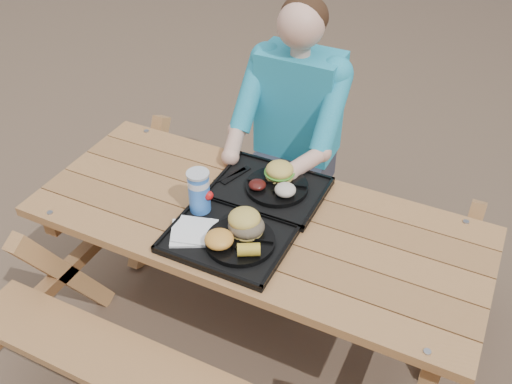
% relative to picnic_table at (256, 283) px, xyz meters
% --- Properties ---
extents(ground, '(60.00, 60.00, 0.00)m').
position_rel_picnic_table_xyz_m(ground, '(0.00, 0.00, -0.38)').
color(ground, '#999999').
rests_on(ground, ground).
extents(picnic_table, '(1.80, 1.49, 0.75)m').
position_rel_picnic_table_xyz_m(picnic_table, '(0.00, 0.00, 0.00)').
color(picnic_table, '#999999').
rests_on(picnic_table, ground).
extents(tray_near, '(0.45, 0.35, 0.02)m').
position_rel_picnic_table_xyz_m(tray_near, '(-0.04, -0.17, 0.39)').
color(tray_near, black).
rests_on(tray_near, picnic_table).
extents(tray_far, '(0.45, 0.35, 0.02)m').
position_rel_picnic_table_xyz_m(tray_far, '(-0.02, 0.17, 0.39)').
color(tray_far, black).
rests_on(tray_far, picnic_table).
extents(plate_near, '(0.26, 0.26, 0.02)m').
position_rel_picnic_table_xyz_m(plate_near, '(0.02, -0.17, 0.41)').
color(plate_near, black).
rests_on(plate_near, tray_near).
extents(plate_far, '(0.26, 0.26, 0.02)m').
position_rel_picnic_table_xyz_m(plate_far, '(0.01, 0.18, 0.41)').
color(plate_far, black).
rests_on(plate_far, tray_far).
extents(napkin_stack, '(0.21, 0.21, 0.02)m').
position_rel_picnic_table_xyz_m(napkin_stack, '(-0.17, -0.21, 0.40)').
color(napkin_stack, white).
rests_on(napkin_stack, tray_near).
extents(soda_cup, '(0.08, 0.08, 0.17)m').
position_rel_picnic_table_xyz_m(soda_cup, '(-0.21, -0.07, 0.48)').
color(soda_cup, blue).
rests_on(soda_cup, tray_near).
extents(condiment_bbq, '(0.05, 0.05, 0.03)m').
position_rel_picnic_table_xyz_m(condiment_bbq, '(-0.03, -0.05, 0.41)').
color(condiment_bbq, black).
rests_on(condiment_bbq, tray_near).
extents(condiment_mustard, '(0.05, 0.05, 0.03)m').
position_rel_picnic_table_xyz_m(condiment_mustard, '(0.02, -0.05, 0.41)').
color(condiment_mustard, yellow).
rests_on(condiment_mustard, tray_near).
extents(sandwich, '(0.13, 0.13, 0.13)m').
position_rel_picnic_table_xyz_m(sandwich, '(0.02, -0.13, 0.48)').
color(sandwich, gold).
rests_on(sandwich, plate_near).
extents(mac_cheese, '(0.11, 0.11, 0.05)m').
position_rel_picnic_table_xyz_m(mac_cheese, '(-0.03, -0.23, 0.44)').
color(mac_cheese, gold).
rests_on(mac_cheese, plate_near).
extents(corn_cob, '(0.11, 0.11, 0.05)m').
position_rel_picnic_table_xyz_m(corn_cob, '(0.08, -0.23, 0.44)').
color(corn_cob, gold).
rests_on(corn_cob, plate_near).
extents(cutlery_far, '(0.07, 0.16, 0.01)m').
position_rel_picnic_table_xyz_m(cutlery_far, '(-0.19, 0.19, 0.40)').
color(cutlery_far, black).
rests_on(cutlery_far, tray_far).
extents(burger, '(0.12, 0.12, 0.11)m').
position_rel_picnic_table_xyz_m(burger, '(-0.01, 0.24, 0.47)').
color(burger, gold).
rests_on(burger, plate_far).
extents(baked_beans, '(0.07, 0.07, 0.03)m').
position_rel_picnic_table_xyz_m(baked_beans, '(-0.06, 0.13, 0.43)').
color(baked_beans, '#44100D').
rests_on(baked_beans, plate_far).
extents(potato_salad, '(0.09, 0.09, 0.05)m').
position_rel_picnic_table_xyz_m(potato_salad, '(0.06, 0.14, 0.44)').
color(potato_salad, beige).
rests_on(potato_salad, plate_far).
extents(diner, '(0.48, 0.84, 1.28)m').
position_rel_picnic_table_xyz_m(diner, '(-0.12, 0.69, 0.27)').
color(diner, '#169A86').
rests_on(diner, ground).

